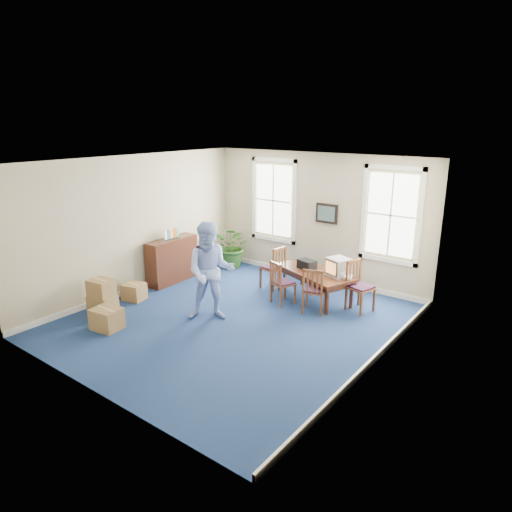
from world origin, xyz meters
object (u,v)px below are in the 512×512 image
Objects in this scene: potted_plant at (232,246)px; cardboard_boxes at (112,297)px; conference_table at (314,285)px; chair_near_left at (283,282)px; credenza at (172,260)px; man at (211,272)px; crt_tv at (338,267)px.

cardboard_boxes is at bearing -89.65° from potted_plant.
chair_near_left is (-0.40, -0.66, 0.16)m from conference_table.
conference_table is 4.43m from cardboard_boxes.
cardboard_boxes is (0.02, -3.97, -0.21)m from potted_plant.
cardboard_boxes is at bearing -110.18° from conference_table.
potted_plant is (-2.94, 0.64, 0.27)m from conference_table.
cardboard_boxes is at bearing -79.27° from credenza.
potted_plant is at bearing 85.08° from man.
crt_tv is at bearing 25.47° from conference_table.
credenza is at bearing -141.51° from crt_tv.
man is 3.42m from potted_plant.
credenza is 1.19× the size of potted_plant.
chair_near_left is (-0.97, -0.71, -0.37)m from crt_tv.
conference_table is at bearing -12.26° from potted_plant.
man is 2.21m from cardboard_boxes.
crt_tv is (0.57, 0.04, 0.53)m from conference_table.
credenza is at bearing 117.37° from man.
chair_near_left is at bearing 27.80° from man.
chair_near_left is 3.67m from cardboard_boxes.
chair_near_left is 0.70× the size of cardboard_boxes.
crt_tv is 3.58m from potted_plant.
crt_tv reaches higher than cardboard_boxes.
credenza is 1.03× the size of cardboard_boxes.
conference_table is 0.79m from chair_near_left.
potted_plant reaches higher than chair_near_left.
crt_tv is 0.39× the size of potted_plant.
man reaches higher than credenza.
potted_plant is (-1.83, 2.86, -0.41)m from man.
man is 2.59m from credenza.
credenza reaches higher than crt_tv.
credenza reaches higher than cardboard_boxes.
chair_near_left reaches higher than cardboard_boxes.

